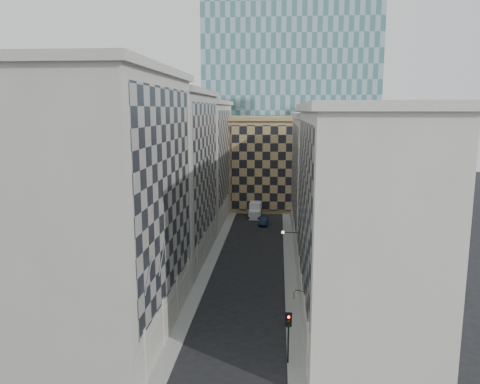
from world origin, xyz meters
The scene contains 15 objects.
sidewalk_west centered at (-5.25, 30.00, 0.07)m, with size 1.50×100.00×0.15m, color gray.
sidewalk_east centered at (5.25, 30.00, 0.07)m, with size 1.50×100.00×0.15m, color gray.
bldg_left_a centered at (-10.88, 11.00, 11.82)m, with size 10.80×22.80×23.70m.
bldg_left_b centered at (-10.88, 33.00, 11.32)m, with size 10.80×22.80×22.70m.
bldg_left_c centered at (-10.88, 55.00, 10.83)m, with size 10.80×22.80×21.70m.
bldg_right_a centered at (10.88, 15.00, 10.32)m, with size 10.80×26.80×20.70m.
bldg_right_b centered at (10.89, 42.00, 9.85)m, with size 10.80×28.80×19.70m.
tan_block centered at (2.00, 67.90, 9.44)m, with size 16.80×14.80×18.80m.
church_tower centered at (0.00, 82.00, 26.95)m, with size 7.20×7.20×51.50m.
flagpoles_left centered at (-5.90, 6.00, 8.00)m, with size 0.10×6.33×2.33m.
bracket_lamp centered at (4.38, 24.00, 6.20)m, with size 1.98×0.36×0.36m.
traffic_light centered at (4.55, 6.34, 3.15)m, with size 0.53×0.44×4.19m.
box_truck centered at (-0.72, 58.13, 1.21)m, with size 2.30×5.15×2.77m.
dark_car centered at (1.09, 52.34, 0.69)m, with size 1.45×4.16×1.37m, color #0E1B34.
shop_sign centered at (5.11, 11.42, 3.84)m, with size 1.07×0.67×0.78m.
Camera 1 is at (3.56, -28.34, 20.10)m, focal length 35.00 mm.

